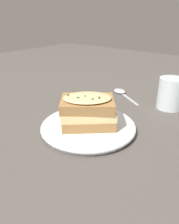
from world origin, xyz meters
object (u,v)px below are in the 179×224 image
at_px(dinner_plate, 89,126).
at_px(sandwich, 89,110).
at_px(spoon, 121,92).
at_px(water_glass, 171,93).

distance_m(dinner_plate, sandwich, 0.04).
xyz_separation_m(sandwich, spoon, (-0.29, -0.08, -0.05)).
relative_size(sandwich, water_glass, 1.69).
relative_size(dinner_plate, sandwich, 1.49).
relative_size(sandwich, spoon, 1.11).
distance_m(sandwich, spoon, 0.31).
relative_size(water_glass, spoon, 0.65).
bearing_deg(sandwich, water_glass, 157.70).
relative_size(dinner_plate, spoon, 1.65).
xyz_separation_m(dinner_plate, sandwich, (0.00, -0.00, 0.04)).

